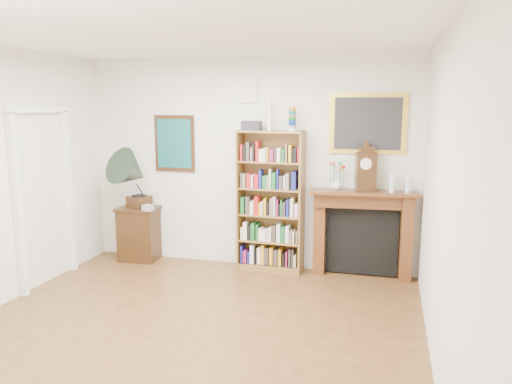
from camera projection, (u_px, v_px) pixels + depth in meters
room at (169, 197)px, 4.31m from camera, size 4.51×5.01×2.81m
door_casing at (44, 182)px, 6.03m from camera, size 0.08×1.02×2.17m
teal_poster at (175, 144)px, 6.89m from camera, size 0.58×0.04×0.78m
small_picture at (247, 91)px, 6.50m from camera, size 0.26×0.04×0.30m
gilt_painting at (368, 124)px, 6.18m from camera, size 0.95×0.04×0.75m
bookshelf at (271, 194)px, 6.50m from camera, size 0.87×0.34×2.14m
side_cabinet at (139, 234)px, 7.05m from camera, size 0.58×0.43×0.76m
fireplace at (362, 226)px, 6.34m from camera, size 1.35×0.42×1.12m
gramophone at (133, 174)px, 6.76m from camera, size 0.72×0.80×0.86m
cd_stack at (148, 208)px, 6.77m from camera, size 0.14×0.14×0.08m
mantel_clock at (366, 170)px, 6.13m from camera, size 0.27×0.20×0.56m
flower_vase at (337, 184)px, 6.29m from camera, size 0.17×0.17×0.14m
teacup at (359, 189)px, 6.15m from camera, size 0.11×0.11×0.07m
bottle_left at (392, 183)px, 6.09m from camera, size 0.07×0.07×0.24m
bottle_right at (408, 185)px, 6.06m from camera, size 0.06×0.06×0.20m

